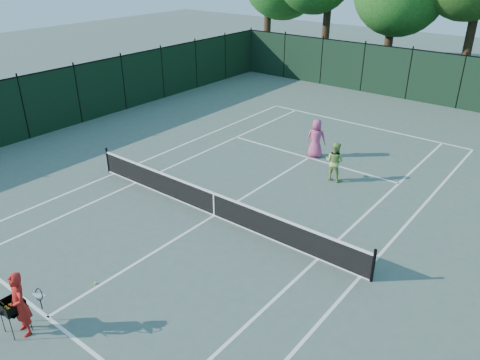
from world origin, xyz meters
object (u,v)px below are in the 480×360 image
Objects in this scene: ball_hopper at (12,306)px; loose_ball_midcourt at (95,283)px; player_pink at (316,138)px; player_green at (335,161)px; coach at (20,304)px.

loose_ball_midcourt is (-0.01, 2.24, -0.74)m from ball_hopper.
player_pink is 11.58m from loose_ball_midcourt.
player_pink is at bearing 88.69° from loose_ball_midcourt.
player_green is 10.18m from loose_ball_midcourt.
player_green is (1.82, 12.09, -0.06)m from coach.
ball_hopper is (-2.01, -12.19, -0.02)m from player_green.
ball_hopper is at bearing 79.26° from player_green.
player_green is 1.73× the size of ball_hopper.
player_pink is (0.07, 13.68, 0.01)m from coach.
loose_ball_midcourt is at bearing 77.13° from player_green.
player_pink is at bearing -43.63° from player_green.
player_green is at bearing 119.00° from player_pink.
loose_ball_midcourt is (-0.26, -11.55, -0.83)m from player_pink.
coach is 0.22m from ball_hopper.
ball_hopper is (-0.18, -0.10, -0.08)m from coach.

